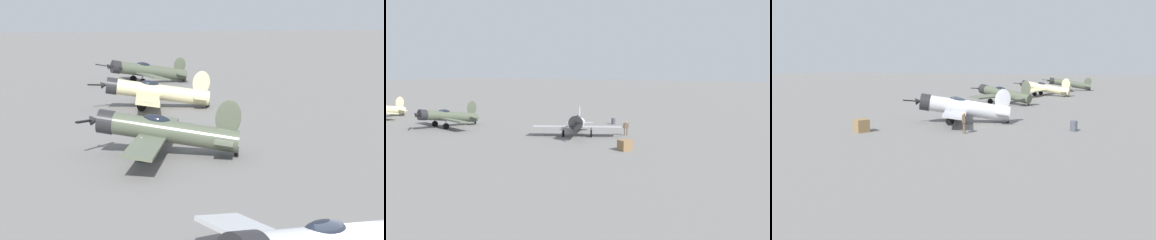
% 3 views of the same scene
% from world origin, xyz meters
% --- Properties ---
extents(ground_plane, '(400.00, 400.00, 0.00)m').
position_xyz_m(ground_plane, '(0.00, 0.00, 0.00)').
color(ground_plane, slate).
extents(airplane_foreground, '(9.41, 10.23, 3.35)m').
position_xyz_m(airplane_foreground, '(-0.44, -0.19, 1.47)').
color(airplane_foreground, '#B7BABF').
rests_on(airplane_foreground, ground_plane).
extents(airplane_mid_apron, '(9.60, 11.51, 3.49)m').
position_xyz_m(airplane_mid_apron, '(-2.62, 18.71, 1.50)').
color(airplane_mid_apron, '#4C5442').
rests_on(airplane_mid_apron, ground_plane).
extents(airplane_far_line, '(10.64, 11.63, 3.30)m').
position_xyz_m(airplane_far_line, '(-0.62, 36.07, 1.43)').
color(airplane_far_line, beige).
rests_on(airplane_far_line, ground_plane).
extents(airplane_outer_stand, '(10.68, 12.70, 2.96)m').
position_xyz_m(airplane_outer_stand, '(1.03, 53.47, 1.45)').
color(airplane_outer_stand, '#4C5442').
rests_on(airplane_outer_stand, ground_plane).
extents(ground_crew_mechanic, '(0.48, 0.54, 1.72)m').
position_xyz_m(ground_crew_mechanic, '(2.15, -5.35, 1.04)').
color(ground_crew_mechanic, brown).
rests_on(ground_crew_mechanic, ground_plane).
extents(equipment_crate, '(1.52, 1.45, 1.06)m').
position_xyz_m(equipment_crate, '(-5.95, -8.15, 0.53)').
color(equipment_crate, olive).
rests_on(equipment_crate, ground_plane).
extents(fuel_drum, '(0.62, 0.62, 0.89)m').
position_xyz_m(fuel_drum, '(10.14, -0.61, 0.44)').
color(fuel_drum, '#474C56').
rests_on(fuel_drum, ground_plane).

